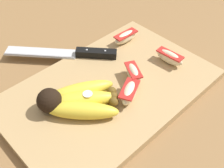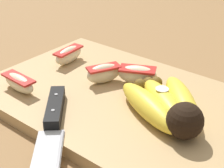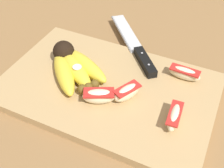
{
  "view_description": "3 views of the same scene",
  "coord_description": "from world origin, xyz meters",
  "px_view_note": "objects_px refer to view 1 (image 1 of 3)",
  "views": [
    {
      "loc": [
        0.3,
        0.31,
        0.45
      ],
      "look_at": [
        0.01,
        0.01,
        0.03
      ],
      "focal_mm": 44.45,
      "sensor_mm": 36.0,
      "label": 1
    },
    {
      "loc": [
        0.3,
        -0.39,
        0.31
      ],
      "look_at": [
        -0.02,
        0.0,
        0.03
      ],
      "focal_mm": 55.59,
      "sensor_mm": 36.0,
      "label": 2
    },
    {
      "loc": [
        -0.19,
        0.4,
        0.45
      ],
      "look_at": [
        -0.02,
        0.03,
        0.06
      ],
      "focal_mm": 45.31,
      "sensor_mm": 36.0,
      "label": 3
    }
  ],
  "objects_px": {
    "chefs_knife": "(77,53)",
    "apple_wedge_extra": "(131,91)",
    "apple_wedge_far": "(170,57)",
    "apple_wedge_middle": "(133,73)",
    "apple_wedge_near": "(126,37)",
    "banana_bunch": "(76,100)"
  },
  "relations": [
    {
      "from": "chefs_knife",
      "to": "apple_wedge_middle",
      "type": "bearing_deg",
      "value": 103.3
    },
    {
      "from": "chefs_knife",
      "to": "apple_wedge_extra",
      "type": "bearing_deg",
      "value": 88.14
    },
    {
      "from": "banana_bunch",
      "to": "chefs_knife",
      "type": "height_order",
      "value": "banana_bunch"
    },
    {
      "from": "banana_bunch",
      "to": "apple_wedge_far",
      "type": "xyz_separation_m",
      "value": [
        -0.25,
        0.04,
        -0.0
      ]
    },
    {
      "from": "chefs_knife",
      "to": "apple_wedge_near",
      "type": "bearing_deg",
      "value": 160.79
    },
    {
      "from": "apple_wedge_extra",
      "to": "apple_wedge_middle",
      "type": "bearing_deg",
      "value": -141.95
    },
    {
      "from": "chefs_knife",
      "to": "apple_wedge_far",
      "type": "xyz_separation_m",
      "value": [
        -0.14,
        0.18,
        0.01
      ]
    },
    {
      "from": "apple_wedge_near",
      "to": "apple_wedge_extra",
      "type": "height_order",
      "value": "apple_wedge_extra"
    },
    {
      "from": "banana_bunch",
      "to": "apple_wedge_far",
      "type": "distance_m",
      "value": 0.25
    },
    {
      "from": "apple_wedge_middle",
      "to": "apple_wedge_extra",
      "type": "height_order",
      "value": "apple_wedge_middle"
    },
    {
      "from": "apple_wedge_extra",
      "to": "chefs_knife",
      "type": "bearing_deg",
      "value": -91.86
    },
    {
      "from": "apple_wedge_near",
      "to": "apple_wedge_extra",
      "type": "xyz_separation_m",
      "value": [
        0.13,
        0.15,
        0.0
      ]
    },
    {
      "from": "chefs_knife",
      "to": "apple_wedge_middle",
      "type": "relative_size",
      "value": 3.45
    },
    {
      "from": "chefs_knife",
      "to": "apple_wedge_near",
      "type": "height_order",
      "value": "apple_wedge_near"
    },
    {
      "from": "apple_wedge_far",
      "to": "apple_wedge_extra",
      "type": "relative_size",
      "value": 0.98
    },
    {
      "from": "apple_wedge_near",
      "to": "apple_wedge_extra",
      "type": "distance_m",
      "value": 0.2
    },
    {
      "from": "chefs_knife",
      "to": "apple_wedge_far",
      "type": "relative_size",
      "value": 3.21
    },
    {
      "from": "chefs_knife",
      "to": "apple_wedge_near",
      "type": "distance_m",
      "value": 0.14
    },
    {
      "from": "apple_wedge_far",
      "to": "apple_wedge_extra",
      "type": "bearing_deg",
      "value": 5.44
    },
    {
      "from": "chefs_knife",
      "to": "apple_wedge_extra",
      "type": "xyz_separation_m",
      "value": [
        0.01,
        0.19,
        0.01
      ]
    },
    {
      "from": "banana_bunch",
      "to": "apple_wedge_near",
      "type": "xyz_separation_m",
      "value": [
        -0.23,
        -0.09,
        -0.0
      ]
    },
    {
      "from": "chefs_knife",
      "to": "apple_wedge_near",
      "type": "relative_size",
      "value": 3.17
    }
  ]
}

